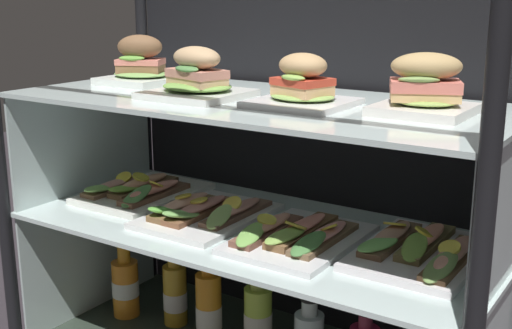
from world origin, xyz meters
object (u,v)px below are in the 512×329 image
open_sandwich_tray_near_left_corner (140,191)px  juice_bottle_front_middle (258,319)px  open_sandwich_tray_left_of_center (296,236)px  juice_bottle_front_fourth (125,286)px  plated_roll_sandwich_mid_left (197,79)px  open_sandwich_tray_right_of_center (205,212)px  plated_roll_sandwich_far_right (425,89)px  plated_roll_sandwich_far_left (141,66)px  plated_roll_sandwich_right_of_center (302,86)px  open_sandwich_tray_mid_right (421,250)px  juice_bottle_near_post (209,309)px  juice_bottle_back_right (175,293)px

open_sandwich_tray_near_left_corner → juice_bottle_front_middle: bearing=2.1°
open_sandwich_tray_left_of_center → juice_bottle_front_fourth: size_ratio=1.51×
plated_roll_sandwich_mid_left → open_sandwich_tray_right_of_center: (-0.01, 0.03, -0.31)m
open_sandwich_tray_right_of_center → plated_roll_sandwich_far_right: bearing=5.2°
plated_roll_sandwich_far_right → open_sandwich_tray_near_left_corner: plated_roll_sandwich_far_right is taller
open_sandwich_tray_left_of_center → open_sandwich_tray_right_of_center: bearing=176.8°
plated_roll_sandwich_far_left → plated_roll_sandwich_right_of_center: bearing=-8.3°
plated_roll_sandwich_right_of_center → open_sandwich_tray_near_left_corner: size_ratio=0.59×
plated_roll_sandwich_right_of_center → open_sandwich_tray_left_of_center: 0.31m
plated_roll_sandwich_far_left → open_sandwich_tray_mid_right: 0.82m
plated_roll_sandwich_right_of_center → open_sandwich_tray_right_of_center: plated_roll_sandwich_right_of_center is taller
juice_bottle_near_post → open_sandwich_tray_left_of_center: bearing=-9.8°
open_sandwich_tray_right_of_center → juice_bottle_near_post: 0.27m
plated_roll_sandwich_mid_left → plated_roll_sandwich_right_of_center: size_ratio=1.05×
open_sandwich_tray_mid_right → juice_bottle_front_middle: bearing=178.7°
plated_roll_sandwich_right_of_center → open_sandwich_tray_right_of_center: (-0.25, -0.00, -0.31)m
plated_roll_sandwich_far_left → open_sandwich_tray_left_of_center: (0.51, -0.09, -0.32)m
open_sandwich_tray_near_left_corner → open_sandwich_tray_right_of_center: open_sandwich_tray_near_left_corner is taller
plated_roll_sandwich_far_left → plated_roll_sandwich_far_right: (0.75, -0.03, 0.00)m
open_sandwich_tray_near_left_corner → open_sandwich_tray_mid_right: size_ratio=1.00×
plated_roll_sandwich_far_right → juice_bottle_front_middle: size_ratio=0.76×
open_sandwich_tray_left_of_center → juice_bottle_front_fourth: bearing=175.0°
plated_roll_sandwich_right_of_center → juice_bottle_front_middle: (-0.14, 0.06, -0.58)m
plated_roll_sandwich_far_left → open_sandwich_tray_right_of_center: plated_roll_sandwich_far_left is taller
open_sandwich_tray_right_of_center → open_sandwich_tray_left_of_center: 0.26m
plated_roll_sandwich_far_right → open_sandwich_tray_right_of_center: size_ratio=0.54×
plated_roll_sandwich_far_right → juice_bottle_front_fourth: (-0.80, -0.01, -0.60)m
plated_roll_sandwich_mid_left → open_sandwich_tray_mid_right: (0.50, 0.08, -0.31)m
juice_bottle_near_post → juice_bottle_front_middle: size_ratio=1.03×
plated_roll_sandwich_mid_left → open_sandwich_tray_right_of_center: plated_roll_sandwich_mid_left is taller
open_sandwich_tray_near_left_corner → juice_bottle_back_right: (0.09, 0.03, -0.28)m
plated_roll_sandwich_right_of_center → plated_roll_sandwich_mid_left: bearing=-173.2°
juice_bottle_back_right → plated_roll_sandwich_far_right: bearing=-2.4°
plated_roll_sandwich_far_left → open_sandwich_tray_mid_right: (0.76, -0.02, -0.32)m
open_sandwich_tray_near_left_corner → open_sandwich_tray_left_of_center: open_sandwich_tray_near_left_corner is taller
plated_roll_sandwich_far_left → juice_bottle_front_middle: (0.36, -0.02, -0.59)m
plated_roll_sandwich_far_left → plated_roll_sandwich_far_right: 0.75m
open_sandwich_tray_left_of_center → juice_bottle_front_middle: (-0.15, 0.07, -0.27)m
open_sandwich_tray_mid_right → plated_roll_sandwich_far_left: bearing=178.1°
open_sandwich_tray_near_left_corner → juice_bottle_back_right: 0.29m
plated_roll_sandwich_mid_left → plated_roll_sandwich_far_right: plated_roll_sandwich_far_right is taller
open_sandwich_tray_right_of_center → juice_bottle_front_fourth: 0.42m
open_sandwich_tray_mid_right → juice_bottle_front_fourth: (-0.81, -0.02, -0.28)m
plated_roll_sandwich_right_of_center → juice_bottle_front_fourth: 0.82m
plated_roll_sandwich_far_left → plated_roll_sandwich_right_of_center: plated_roll_sandwich_far_left is taller
plated_roll_sandwich_right_of_center → plated_roll_sandwich_far_right: 0.24m
juice_bottle_front_fourth → juice_bottle_back_right: same height
plated_roll_sandwich_right_of_center → juice_bottle_front_fourth: size_ratio=0.90×
plated_roll_sandwich_far_right → juice_bottle_back_right: (-0.66, 0.03, -0.60)m
plated_roll_sandwich_far_left → juice_bottle_front_middle: plated_roll_sandwich_far_left is taller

